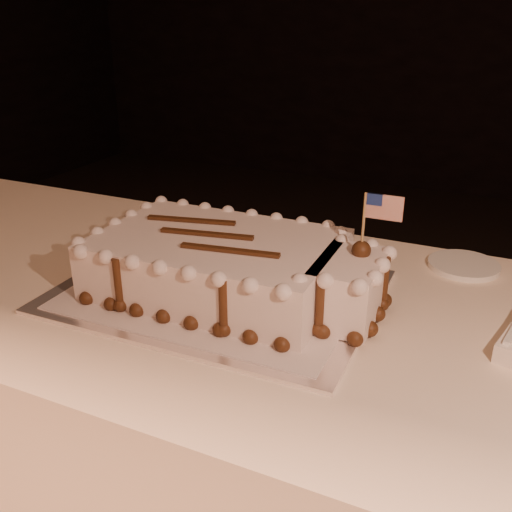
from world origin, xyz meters
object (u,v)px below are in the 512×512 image
at_px(banquet_table, 272,457).
at_px(sheet_cake, 233,266).
at_px(cake_board, 218,291).
at_px(side_plate, 464,265).

bearing_deg(banquet_table, sheet_cake, -173.11).
height_order(cake_board, side_plate, side_plate).
height_order(cake_board, sheet_cake, sheet_cake).
xyz_separation_m(cake_board, side_plate, (0.42, 0.32, 0.00)).
bearing_deg(cake_board, banquet_table, 4.46).
distance_m(banquet_table, sheet_cake, 0.45).
relative_size(cake_board, sheet_cake, 1.05).
relative_size(banquet_table, cake_board, 4.06).
xyz_separation_m(cake_board, sheet_cake, (0.03, 0.00, 0.06)).
bearing_deg(banquet_table, cake_board, -174.64).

